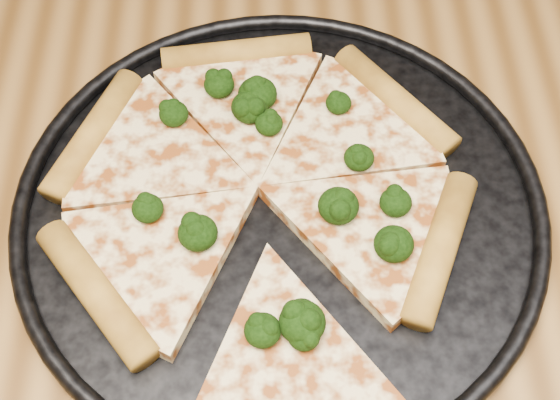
{
  "coord_description": "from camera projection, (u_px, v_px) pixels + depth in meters",
  "views": [
    {
      "loc": [
        0.03,
        -0.27,
        1.23
      ],
      "look_at": [
        0.03,
        0.04,
        0.77
      ],
      "focal_mm": 50.15,
      "sensor_mm": 36.0,
      "label": 1
    }
  ],
  "objects": [
    {
      "name": "pizza_pan",
      "position": [
        280.0,
        206.0,
        0.57
      ],
      "size": [
        0.39,
        0.39,
        0.02
      ],
      "color": "black",
      "rests_on": "dining_table"
    },
    {
      "name": "broccoli_florets",
      "position": [
        280.0,
        189.0,
        0.56
      ],
      "size": [
        0.2,
        0.24,
        0.02
      ],
      "color": "black",
      "rests_on": "pizza"
    },
    {
      "name": "pizza",
      "position": [
        260.0,
        197.0,
        0.56
      ],
      "size": [
        0.32,
        0.36,
        0.02
      ],
      "rotation": [
        0.0,
        0.0,
        0.13
      ],
      "color": "#F6DC97",
      "rests_on": "pizza_pan"
    },
    {
      "name": "dining_table",
      "position": [
        239.0,
        313.0,
        0.63
      ],
      "size": [
        1.2,
        0.9,
        0.75
      ],
      "color": "brown",
      "rests_on": "ground"
    }
  ]
}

